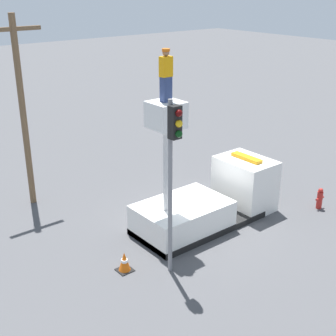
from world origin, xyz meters
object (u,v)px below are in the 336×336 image
bucket_truck (209,200)px  fire_hydrant (320,198)px  traffic_light_pole (173,156)px  utility_pole (22,107)px  worker (166,75)px  traffic_cone_rear (124,262)px

bucket_truck → fire_hydrant: size_ratio=6.55×
bucket_truck → traffic_light_pole: traffic_light_pole is taller
bucket_truck → utility_pole: (-4.78, 6.13, 3.34)m
bucket_truck → worker: size_ratio=3.49×
worker → traffic_cone_rear: worker is taller
worker → traffic_cone_rear: (-2.40, -0.78, -5.81)m
fire_hydrant → utility_pole: utility_pole is taller
traffic_cone_rear → utility_pole: size_ratio=0.09×
traffic_light_pole → utility_pole: bearing=99.9°
utility_pole → fire_hydrant: bearing=-41.7°
traffic_light_pole → utility_pole: (-1.39, 7.97, 0.16)m
traffic_cone_rear → fire_hydrant: bearing=-8.4°
bucket_truck → fire_hydrant: (4.46, -2.12, -0.49)m
bucket_truck → traffic_light_pole: size_ratio=1.04×
traffic_cone_rear → bucket_truck: bearing=9.6°
traffic_cone_rear → utility_pole: bearing=91.5°
fire_hydrant → utility_pole: size_ratio=0.12×
worker → fire_hydrant: (6.65, -2.12, -5.68)m
worker → utility_pole: size_ratio=0.22×
traffic_light_pole → traffic_cone_rear: (-1.20, 1.06, -3.79)m
worker → fire_hydrant: size_ratio=1.88×
bucket_truck → traffic_light_pole: (-3.40, -1.84, 3.18)m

